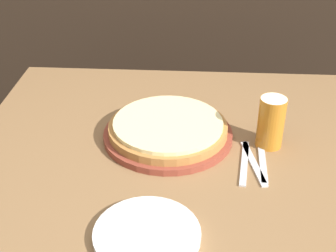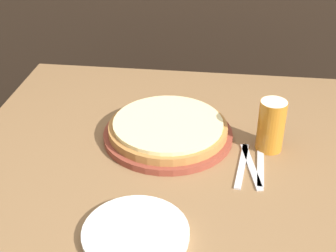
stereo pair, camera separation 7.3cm
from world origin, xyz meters
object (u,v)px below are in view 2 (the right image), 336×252
at_px(beer_glass, 271,124).
at_px(spoon, 260,167).
at_px(dinner_plate, 136,233).
at_px(fork, 242,165).
at_px(dinner_knife, 251,166).
at_px(pizza_on_board, 168,130).

xyz_separation_m(beer_glass, spoon, (-0.03, -0.10, -0.08)).
distance_m(dinner_plate, fork, 0.38).
relative_size(dinner_plate, dinner_knife, 1.17).
xyz_separation_m(pizza_on_board, spoon, (0.27, -0.12, -0.02)).
height_order(dinner_plate, spoon, dinner_plate).
bearing_deg(spoon, dinner_knife, 180.00).
relative_size(fork, spoon, 1.18).
height_order(fork, dinner_knife, same).
bearing_deg(beer_glass, spoon, -105.02).
relative_size(beer_glass, dinner_plate, 0.63).
relative_size(pizza_on_board, fork, 1.84).
height_order(pizza_on_board, beer_glass, beer_glass).
xyz_separation_m(pizza_on_board, dinner_knife, (0.24, -0.12, -0.02)).
bearing_deg(beer_glass, fork, -127.90).
bearing_deg(fork, dinner_plate, -128.95).
relative_size(pizza_on_board, dinner_plate, 1.59).
height_order(pizza_on_board, dinner_plate, pizza_on_board).
xyz_separation_m(fork, dinner_knife, (0.02, 0.00, 0.00)).
height_order(fork, spoon, same).
xyz_separation_m(dinner_knife, spoon, (0.02, -0.00, 0.00)).
height_order(dinner_plate, fork, dinner_plate).
bearing_deg(spoon, pizza_on_board, 156.14).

